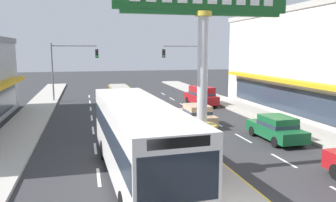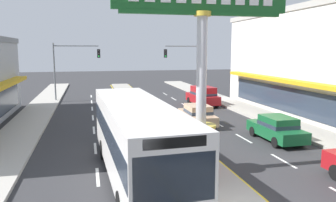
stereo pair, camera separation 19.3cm
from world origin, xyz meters
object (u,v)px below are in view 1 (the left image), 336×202
object	(u,v)px
suv_far_right_lane	(201,96)
sedan_near_left_lane	(276,128)
district_sign	(203,75)
traffic_light_right_side	(188,61)
bus_mid_left_lane	(137,135)
traffic_light_left_side	(69,62)
sedan_near_right_lane	(197,115)

from	to	relation	value
suv_far_right_lane	sedan_near_left_lane	distance (m)	13.45
district_sign	suv_far_right_lane	distance (m)	18.72
traffic_light_right_side	bus_mid_left_lane	xyz separation A→B (m)	(-9.34, -22.68, -2.38)
traffic_light_left_side	bus_mid_left_lane	distance (m)	23.66
sedan_near_right_lane	bus_mid_left_lane	world-z (taller)	bus_mid_left_lane
traffic_light_left_side	traffic_light_right_side	size ratio (longest dim) A/B	1.00
sedan_near_left_lane	traffic_light_left_side	bearing A→B (deg)	123.08
suv_far_right_lane	sedan_near_left_lane	size ratio (longest dim) A/B	1.09
bus_mid_left_lane	traffic_light_left_side	bearing A→B (deg)	98.76
traffic_light_left_side	district_sign	bearing A→B (deg)	-74.49
traffic_light_left_side	suv_far_right_lane	xyz separation A→B (m)	(12.64, -5.95, -3.26)
district_sign	sedan_near_right_lane	bearing A→B (deg)	72.38
sedan_near_right_lane	district_sign	bearing A→B (deg)	-107.62
sedan_near_right_lane	traffic_light_right_side	bearing A→B (deg)	75.28
district_sign	suv_far_right_lane	world-z (taller)	district_sign
sedan_near_right_lane	sedan_near_left_lane	bearing A→B (deg)	-57.47
sedan_near_right_lane	suv_far_right_lane	size ratio (longest dim) A/B	0.92
suv_far_right_lane	sedan_near_right_lane	bearing A→B (deg)	-111.76
traffic_light_left_side	bus_mid_left_lane	world-z (taller)	traffic_light_left_side
traffic_light_right_side	sedan_near_left_lane	bearing A→B (deg)	-90.87
bus_mid_left_lane	district_sign	bearing A→B (deg)	-0.42
traffic_light_right_side	suv_far_right_lane	world-z (taller)	traffic_light_right_side
sedan_near_right_lane	suv_far_right_lane	bearing A→B (deg)	68.24
traffic_light_right_side	sedan_near_left_lane	distance (m)	19.14
district_sign	sedan_near_left_lane	size ratio (longest dim) A/B	1.95
district_sign	sedan_near_right_lane	distance (m)	10.17
district_sign	traffic_light_left_side	distance (m)	24.16
sedan_near_right_lane	suv_far_right_lane	distance (m)	8.92
traffic_light_left_side	sedan_near_right_lane	distance (m)	17.37
traffic_light_left_side	suv_far_right_lane	distance (m)	14.35
traffic_light_left_side	bus_mid_left_lane	xyz separation A→B (m)	(3.59, -23.26, -2.38)
sedan_near_left_lane	bus_mid_left_lane	world-z (taller)	bus_mid_left_lane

